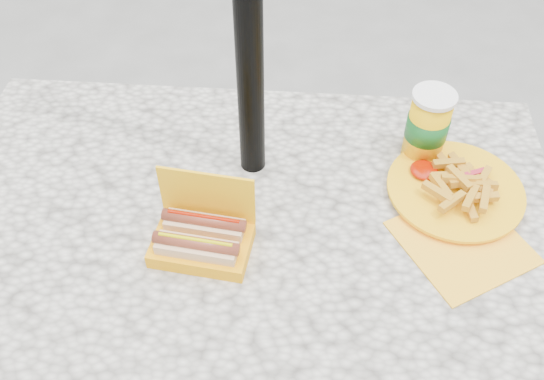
# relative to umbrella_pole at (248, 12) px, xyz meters

# --- Properties ---
(picnic_table) EXTENTS (1.20, 0.80, 0.75)m
(picnic_table) POSITION_rel_umbrella_pole_xyz_m (0.00, -0.16, -0.46)
(picnic_table) COLOR beige
(picnic_table) RESTS_ON ground
(umbrella_pole) EXTENTS (0.05, 0.05, 2.20)m
(umbrella_pole) POSITION_rel_umbrella_pole_xyz_m (0.00, 0.00, 0.00)
(umbrella_pole) COLOR black
(umbrella_pole) RESTS_ON ground
(hotdog_box) EXTENTS (0.19, 0.14, 0.14)m
(hotdog_box) POSITION_rel_umbrella_pole_xyz_m (-0.07, -0.22, -0.32)
(hotdog_box) COLOR #F9B20E
(hotdog_box) RESTS_ON picnic_table
(fries_plate) EXTENTS (0.28, 0.39, 0.05)m
(fries_plate) POSITION_rel_umbrella_pole_xyz_m (0.40, -0.06, -0.34)
(fries_plate) COLOR yellow
(fries_plate) RESTS_ON picnic_table
(soda_cup) EXTENTS (0.09, 0.09, 0.16)m
(soda_cup) POSITION_rel_umbrella_pole_xyz_m (0.34, 0.05, -0.27)
(soda_cup) COLOR #FFB805
(soda_cup) RESTS_ON picnic_table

